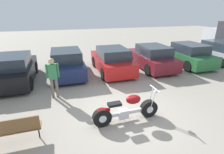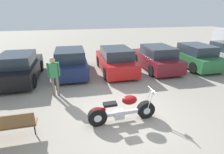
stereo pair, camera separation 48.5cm
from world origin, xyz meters
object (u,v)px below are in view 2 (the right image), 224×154
at_px(park_bench, 7,124).
at_px(person_standing, 54,73).
at_px(motorcycle, 122,110).
at_px(parked_car_green, 194,56).
at_px(parked_car_black, 20,68).
at_px(parked_car_navy, 71,62).
at_px(parked_car_red, 115,60).
at_px(parked_car_maroon, 156,58).

height_order(park_bench, person_standing, person_standing).
bearing_deg(motorcycle, parked_car_green, 37.65).
bearing_deg(parked_car_black, park_bench, -80.59).
xyz_separation_m(parked_car_navy, parked_car_red, (2.67, -0.26, 0.00)).
xyz_separation_m(parked_car_black, parked_car_maroon, (8.00, 0.15, 0.00)).
xyz_separation_m(motorcycle, parked_car_black, (-4.29, 4.87, 0.27)).
distance_m(motorcycle, park_bench, 3.46).
relative_size(parked_car_black, parked_car_navy, 1.00).
height_order(motorcycle, parked_car_navy, parked_car_navy).
distance_m(parked_car_red, parked_car_green, 5.34).
bearing_deg(person_standing, park_bench, -113.25).
xyz_separation_m(parked_car_red, parked_car_green, (5.33, -0.15, 0.00)).
relative_size(parked_car_navy, person_standing, 2.31).
relative_size(parked_car_red, person_standing, 2.31).
relative_size(motorcycle, park_bench, 1.51).
distance_m(parked_car_red, person_standing, 4.25).
bearing_deg(parked_car_maroon, parked_car_black, -178.94).
bearing_deg(motorcycle, parked_car_red, 78.35).
xyz_separation_m(parked_car_navy, park_bench, (-1.83, -5.50, -0.16)).
bearing_deg(parked_car_navy, motorcycle, -73.11).
bearing_deg(park_bench, motorcycle, 2.67).
relative_size(parked_car_red, parked_car_maroon, 1.00).
height_order(parked_car_black, parked_car_navy, same).
distance_m(motorcycle, parked_car_navy, 5.58).
bearing_deg(parked_car_red, parked_car_black, -177.81).
bearing_deg(parked_car_maroon, parked_car_green, -2.12).
bearing_deg(parked_car_maroon, motorcycle, -126.49).
bearing_deg(parked_car_black, parked_car_navy, 9.89).
relative_size(parked_car_black, parked_car_maroon, 1.00).
bearing_deg(parked_car_red, motorcycle, -101.65).
xyz_separation_m(parked_car_black, person_standing, (1.98, -2.37, 0.35)).
bearing_deg(parked_car_green, motorcycle, -142.35).
relative_size(parked_car_navy, park_bench, 2.60).
bearing_deg(parked_car_black, parked_car_maroon, 1.06).
xyz_separation_m(motorcycle, parked_car_green, (6.38, 4.92, 0.27)).
height_order(parked_car_maroon, parked_car_green, same).
relative_size(parked_car_maroon, park_bench, 2.60).
bearing_deg(person_standing, parked_car_green, 15.58).
height_order(parked_car_black, parked_car_green, same).
bearing_deg(park_bench, parked_car_maroon, 35.87).
height_order(parked_car_black, parked_car_red, same).
relative_size(parked_car_red, park_bench, 2.60).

